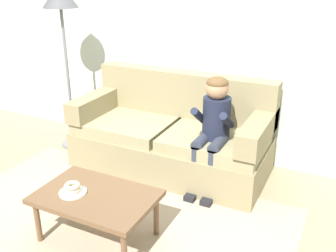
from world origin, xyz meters
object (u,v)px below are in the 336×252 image
coffee_table (96,199)px  donut (72,190)px  couch (172,137)px  floor_lamp (61,10)px  toy_controller (88,183)px  person_child (213,124)px

coffee_table → donut: (-0.17, -0.06, 0.08)m
couch → coffee_table: 1.34m
donut → floor_lamp: floor_lamp is taller
coffee_table → floor_lamp: floor_lamp is taller
toy_controller → floor_lamp: bearing=150.5°
donut → floor_lamp: size_ratio=0.06×
toy_controller → floor_lamp: 1.87m
person_child → floor_lamp: 2.06m
donut → coffee_table: bearing=19.5°
person_child → floor_lamp: floor_lamp is taller
coffee_table → toy_controller: (-0.57, 0.61, -0.34)m
coffee_table → couch: bearing=89.7°
toy_controller → couch: bearing=66.2°
couch → toy_controller: size_ratio=8.85×
toy_controller → coffee_table: bearing=-32.9°
coffee_table → toy_controller: coffee_table is taller
donut → toy_controller: donut is taller
person_child → floor_lamp: bearing=173.9°
couch → donut: 1.42m
person_child → toy_controller: (-1.09, -0.52, -0.65)m
person_child → toy_controller: person_child is taller
couch → person_child: size_ratio=1.82×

